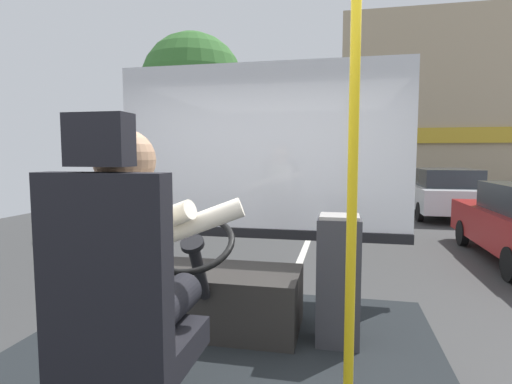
% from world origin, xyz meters
% --- Properties ---
extents(ground, '(18.00, 44.00, 0.06)m').
position_xyz_m(ground, '(0.00, 8.80, -0.02)').
color(ground, '#393939').
extents(driver_seat, '(0.48, 0.48, 1.32)m').
position_xyz_m(driver_seat, '(-0.13, -0.41, 1.23)').
color(driver_seat, black).
rests_on(driver_seat, bus_floor).
extents(bus_driver, '(0.79, 0.55, 0.82)m').
position_xyz_m(bus_driver, '(-0.13, -0.30, 1.43)').
color(bus_driver, black).
rests_on(bus_driver, driver_seat).
extents(steering_console, '(1.10, 0.98, 0.82)m').
position_xyz_m(steering_console, '(-0.13, 0.81, 0.89)').
color(steering_console, '#282623').
rests_on(steering_console, bus_floor).
extents(handrail_pole, '(0.04, 0.04, 1.95)m').
position_xyz_m(handrail_pole, '(0.73, 0.02, 1.64)').
color(handrail_pole, gold).
rests_on(handrail_pole, bus_floor).
extents(fare_box, '(0.26, 0.24, 0.81)m').
position_xyz_m(fare_box, '(0.67, 0.76, 1.07)').
color(fare_box, '#333338').
rests_on(fare_box, bus_floor).
extents(windshield_panel, '(2.50, 0.08, 1.48)m').
position_xyz_m(windshield_panel, '(0.00, 1.62, 1.71)').
color(windshield_panel, silver).
extents(street_tree, '(2.58, 2.58, 4.90)m').
position_xyz_m(street_tree, '(-3.06, 8.18, 3.59)').
color(street_tree, '#4C3828').
rests_on(street_tree, ground).
extents(shop_building, '(12.70, 5.89, 7.60)m').
position_xyz_m(shop_building, '(6.97, 18.31, 3.80)').
color(shop_building, tan).
rests_on(shop_building, ground).
extents(parked_car_white, '(1.89, 4.11, 1.43)m').
position_xyz_m(parked_car_white, '(3.70, 11.29, 0.74)').
color(parked_car_white, silver).
rests_on(parked_car_white, ground).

